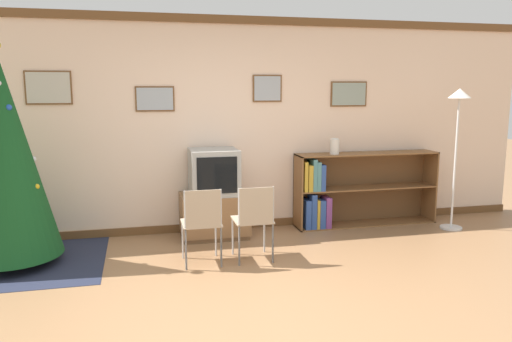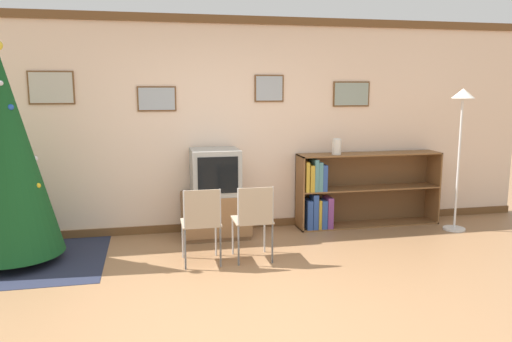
{
  "view_description": "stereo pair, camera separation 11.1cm",
  "coord_description": "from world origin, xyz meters",
  "px_view_note": "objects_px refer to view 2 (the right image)",
  "views": [
    {
      "loc": [
        -0.94,
        -3.81,
        1.83
      ],
      "look_at": [
        0.29,
        1.33,
        0.94
      ],
      "focal_mm": 35.0,
      "sensor_mm": 36.0,
      "label": 1
    },
    {
      "loc": [
        -0.83,
        -3.83,
        1.83
      ],
      "look_at": [
        0.29,
        1.33,
        0.94
      ],
      "focal_mm": 35.0,
      "sensor_mm": 36.0,
      "label": 2
    }
  ],
  "objects_px": {
    "vase": "(337,146)",
    "tv_console": "(216,215)",
    "christmas_tree": "(7,156)",
    "television": "(215,172)",
    "standing_lamp": "(461,122)",
    "bookshelf": "(345,191)",
    "folding_chair_right": "(254,218)",
    "folding_chair_left": "(202,221)"
  },
  "relations": [
    {
      "from": "television",
      "to": "standing_lamp",
      "type": "relative_size",
      "value": 0.32
    },
    {
      "from": "standing_lamp",
      "to": "folding_chair_right",
      "type": "bearing_deg",
      "value": -167.56
    },
    {
      "from": "vase",
      "to": "tv_console",
      "type": "bearing_deg",
      "value": -177.34
    },
    {
      "from": "tv_console",
      "to": "television",
      "type": "relative_size",
      "value": 1.42
    },
    {
      "from": "christmas_tree",
      "to": "standing_lamp",
      "type": "relative_size",
      "value": 1.26
    },
    {
      "from": "bookshelf",
      "to": "christmas_tree",
      "type": "bearing_deg",
      "value": -171.13
    },
    {
      "from": "folding_chair_left",
      "to": "bookshelf",
      "type": "bearing_deg",
      "value": 28.49
    },
    {
      "from": "folding_chair_right",
      "to": "bookshelf",
      "type": "height_order",
      "value": "bookshelf"
    },
    {
      "from": "folding_chair_left",
      "to": "standing_lamp",
      "type": "xyz_separation_m",
      "value": [
        3.35,
        0.62,
        0.92
      ]
    },
    {
      "from": "bookshelf",
      "to": "standing_lamp",
      "type": "bearing_deg",
      "value": -19.77
    },
    {
      "from": "christmas_tree",
      "to": "tv_console",
      "type": "xyz_separation_m",
      "value": [
        2.2,
        0.5,
        -0.87
      ]
    },
    {
      "from": "christmas_tree",
      "to": "vase",
      "type": "bearing_deg",
      "value": 8.68
    },
    {
      "from": "folding_chair_right",
      "to": "standing_lamp",
      "type": "xyz_separation_m",
      "value": [
        2.8,
        0.62,
        0.92
      ]
    },
    {
      "from": "television",
      "to": "vase",
      "type": "xyz_separation_m",
      "value": [
        1.59,
        0.08,
        0.26
      ]
    },
    {
      "from": "folding_chair_left",
      "to": "bookshelf",
      "type": "relative_size",
      "value": 0.42
    },
    {
      "from": "television",
      "to": "folding_chair_right",
      "type": "xyz_separation_m",
      "value": [
        0.27,
        -0.98,
        -0.34
      ]
    },
    {
      "from": "christmas_tree",
      "to": "folding_chair_left",
      "type": "xyz_separation_m",
      "value": [
        1.92,
        -0.48,
        -0.67
      ]
    },
    {
      "from": "bookshelf",
      "to": "standing_lamp",
      "type": "height_order",
      "value": "standing_lamp"
    },
    {
      "from": "television",
      "to": "standing_lamp",
      "type": "distance_m",
      "value": 3.15
    },
    {
      "from": "christmas_tree",
      "to": "tv_console",
      "type": "distance_m",
      "value": 2.42
    },
    {
      "from": "folding_chair_left",
      "to": "vase",
      "type": "height_order",
      "value": "vase"
    },
    {
      "from": "tv_console",
      "to": "folding_chair_left",
      "type": "bearing_deg",
      "value": -105.56
    },
    {
      "from": "tv_console",
      "to": "folding_chair_right",
      "type": "height_order",
      "value": "folding_chair_right"
    },
    {
      "from": "television",
      "to": "standing_lamp",
      "type": "height_order",
      "value": "standing_lamp"
    },
    {
      "from": "christmas_tree",
      "to": "folding_chair_left",
      "type": "relative_size",
      "value": 2.78
    },
    {
      "from": "tv_console",
      "to": "bookshelf",
      "type": "height_order",
      "value": "bookshelf"
    },
    {
      "from": "television",
      "to": "folding_chair_left",
      "type": "xyz_separation_m",
      "value": [
        -0.27,
        -0.98,
        -0.34
      ]
    },
    {
      "from": "folding_chair_right",
      "to": "folding_chair_left",
      "type": "bearing_deg",
      "value": 180.0
    },
    {
      "from": "tv_console",
      "to": "vase",
      "type": "xyz_separation_m",
      "value": [
        1.59,
        0.07,
        0.81
      ]
    },
    {
      "from": "vase",
      "to": "bookshelf",
      "type": "bearing_deg",
      "value": 13.48
    },
    {
      "from": "television",
      "to": "christmas_tree",
      "type": "bearing_deg",
      "value": -167.13
    },
    {
      "from": "folding_chair_left",
      "to": "television",
      "type": "bearing_deg",
      "value": 74.41
    },
    {
      "from": "vase",
      "to": "television",
      "type": "bearing_deg",
      "value": -177.25
    },
    {
      "from": "folding_chair_left",
      "to": "bookshelf",
      "type": "height_order",
      "value": "bookshelf"
    },
    {
      "from": "christmas_tree",
      "to": "bookshelf",
      "type": "distance_m",
      "value": 4.04
    },
    {
      "from": "standing_lamp",
      "to": "christmas_tree",
      "type": "bearing_deg",
      "value": -178.51
    },
    {
      "from": "christmas_tree",
      "to": "bookshelf",
      "type": "bearing_deg",
      "value": 8.87
    },
    {
      "from": "vase",
      "to": "folding_chair_right",
      "type": "bearing_deg",
      "value": -141.24
    },
    {
      "from": "folding_chair_right",
      "to": "bookshelf",
      "type": "bearing_deg",
      "value": 36.7
    },
    {
      "from": "folding_chair_right",
      "to": "christmas_tree",
      "type": "bearing_deg",
      "value": 169.0
    },
    {
      "from": "television",
      "to": "folding_chair_right",
      "type": "distance_m",
      "value": 1.08
    },
    {
      "from": "tv_console",
      "to": "vase",
      "type": "height_order",
      "value": "vase"
    }
  ]
}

